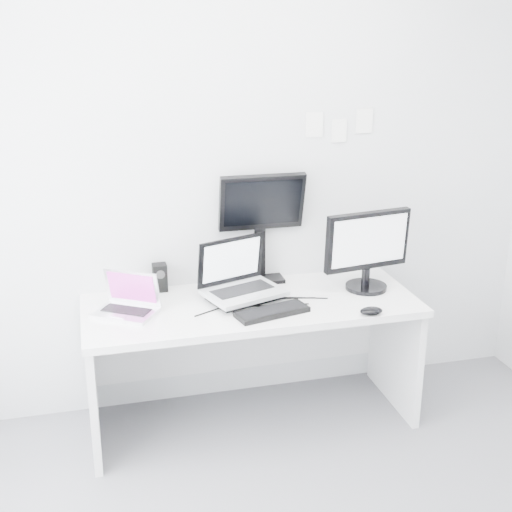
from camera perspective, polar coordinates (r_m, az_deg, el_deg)
name	(u,v)px	position (r m, az deg, el deg)	size (l,w,h in m)	color
back_wall	(236,176)	(3.84, -1.67, 6.67)	(3.60, 3.60, 0.00)	silver
desk	(252,363)	(3.86, -0.37, -8.87)	(1.80, 0.70, 0.73)	white
macbook	(124,294)	(3.58, -10.93, -3.13)	(0.31, 0.23, 0.23)	silver
speaker	(160,277)	(3.87, -8.00, -1.78)	(0.08, 0.08, 0.16)	black
dell_laptop	(244,271)	(3.67, -1.02, -1.26)	(0.41, 0.32, 0.34)	#B9BCC1
rear_monitor	(261,226)	(3.91, 0.42, 2.50)	(0.49, 0.17, 0.66)	black
samsung_monitor	(368,250)	(3.86, 9.32, 0.52)	(0.51, 0.23, 0.47)	black
keyboard	(272,312)	(3.56, 1.34, -4.67)	(0.39, 0.14, 0.03)	black
mouse	(371,311)	(3.60, 9.57, -4.53)	(0.12, 0.08, 0.04)	black
wall_note_0	(314,125)	(3.91, 4.87, 10.85)	(0.10, 0.00, 0.14)	white
wall_note_1	(339,131)	(3.97, 6.94, 10.31)	(0.09, 0.00, 0.13)	white
wall_note_2	(364,121)	(4.02, 9.00, 11.05)	(0.10, 0.00, 0.14)	white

